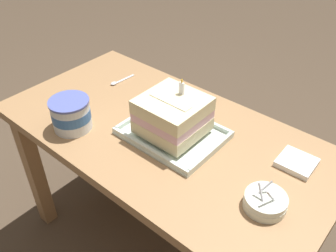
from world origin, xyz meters
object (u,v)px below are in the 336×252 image
at_px(ice_cream_tub, 71,114).
at_px(serving_spoon_near_tray, 117,82).
at_px(birthday_cake, 173,115).
at_px(napkin_pile, 297,162).
at_px(foil_tray, 173,134).
at_px(bowl_stack, 265,202).

relative_size(ice_cream_tub, serving_spoon_near_tray, 1.11).
xyz_separation_m(birthday_cake, napkin_pile, (0.39, 0.14, -0.08)).
bearing_deg(foil_tray, ice_cream_tub, -146.71).
bearing_deg(bowl_stack, napkin_pile, 91.59).
height_order(bowl_stack, serving_spoon_near_tray, bowl_stack).
bearing_deg(bowl_stack, ice_cream_tub, -170.31).
bearing_deg(bowl_stack, foil_tray, 168.93).
distance_m(bowl_stack, ice_cream_tub, 0.70).
xyz_separation_m(foil_tray, ice_cream_tub, (-0.30, -0.20, 0.05)).
bearing_deg(ice_cream_tub, foil_tray, 33.29).
relative_size(birthday_cake, napkin_pile, 1.79).
height_order(ice_cream_tub, napkin_pile, ice_cream_tub).
relative_size(serving_spoon_near_tray, napkin_pile, 1.11).
bearing_deg(napkin_pile, serving_spoon_near_tray, -178.38).
bearing_deg(ice_cream_tub, birthday_cake, 33.29).
height_order(foil_tray, birthday_cake, birthday_cake).
xyz_separation_m(foil_tray, bowl_stack, (0.39, -0.08, 0.01)).
bearing_deg(birthday_cake, foil_tray, -90.00).
relative_size(birthday_cake, ice_cream_tub, 1.45).
height_order(foil_tray, bowl_stack, bowl_stack).
relative_size(bowl_stack, ice_cream_tub, 0.86).
distance_m(ice_cream_tub, serving_spoon_near_tray, 0.33).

